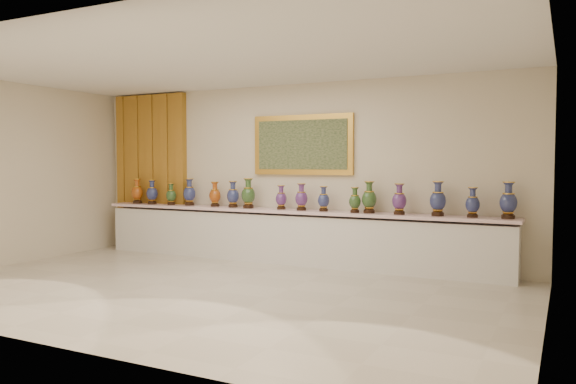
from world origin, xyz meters
name	(u,v)px	position (x,y,z in m)	size (l,w,h in m)	color
ground	(210,291)	(0.00, 0.00, 0.00)	(8.00, 8.00, 0.00)	beige
room	(173,168)	(-2.51, 2.44, 1.58)	(8.00, 8.00, 8.00)	beige
counter	(287,237)	(0.00, 2.27, 0.44)	(7.28, 0.48, 0.90)	white
vase_0	(137,192)	(-3.20, 2.23, 1.11)	(0.23, 0.23, 0.48)	black
vase_1	(152,193)	(-2.82, 2.22, 1.11)	(0.28, 0.28, 0.46)	black
vase_2	(171,195)	(-2.38, 2.22, 1.08)	(0.22, 0.22, 0.40)	black
vase_3	(189,193)	(-2.01, 2.29, 1.12)	(0.25, 0.25, 0.49)	black
vase_4	(215,195)	(-1.45, 2.27, 1.10)	(0.22, 0.22, 0.44)	black
vase_5	(233,196)	(-1.06, 2.25, 1.11)	(0.27, 0.27, 0.46)	black
vase_6	(248,195)	(-0.72, 2.22, 1.13)	(0.28, 0.28, 0.51)	black
vase_7	(281,199)	(-0.12, 2.27, 1.08)	(0.23, 0.23, 0.40)	black
vase_8	(301,198)	(0.28, 2.23, 1.10)	(0.21, 0.21, 0.44)	black
vase_9	(324,200)	(0.67, 2.24, 1.08)	(0.24, 0.24, 0.40)	black
vase_10	(355,201)	(1.20, 2.22, 1.08)	(0.20, 0.20, 0.40)	black
vase_11	(369,199)	(1.42, 2.26, 1.12)	(0.27, 0.27, 0.49)	black
vase_12	(399,201)	(1.91, 2.23, 1.11)	(0.25, 0.25, 0.47)	black
vase_13	(438,200)	(2.47, 2.25, 1.13)	(0.24, 0.24, 0.51)	black
vase_14	(473,204)	(2.96, 2.25, 1.09)	(0.26, 0.26, 0.43)	black
vase_15	(508,202)	(3.44, 2.28, 1.13)	(0.28, 0.28, 0.52)	black
label_card	(197,206)	(-1.72, 2.13, 0.90)	(0.10, 0.06, 0.00)	white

